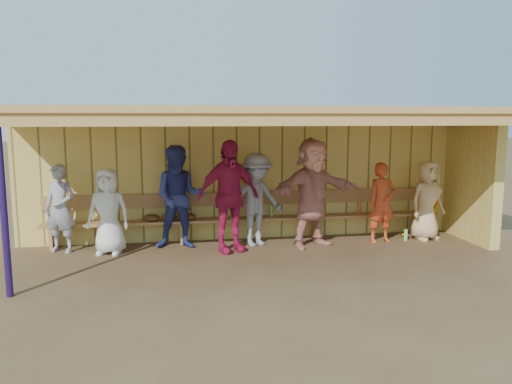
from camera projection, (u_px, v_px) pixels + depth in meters
ground at (259, 255)px, 8.56m from camera, size 90.00×90.00×0.00m
player_a at (60, 209)px, 8.67m from camera, size 0.66×0.55×1.55m
player_b at (108, 212)px, 8.56m from camera, size 0.82×0.63×1.49m
player_c at (179, 197)px, 8.93m from camera, size 0.97×0.79×1.86m
player_d at (228, 196)px, 8.68m from camera, size 1.25×0.84×1.97m
player_e at (256, 200)px, 9.14m from camera, size 1.26×1.01×1.70m
player_f at (312, 192)px, 9.06m from camera, size 1.94×1.22×1.99m
player_g at (382, 203)px, 9.39m from camera, size 0.58×0.41×1.51m
player_h at (427, 200)px, 9.58m from camera, size 0.86×0.68×1.53m
dugout_structure at (274, 154)px, 9.04m from camera, size 8.80×3.20×2.50m
bench at (249, 213)px, 9.57m from camera, size 7.60×0.34×0.93m
dugout_equipment at (216, 217)px, 9.34m from camera, size 5.71×0.62×0.80m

